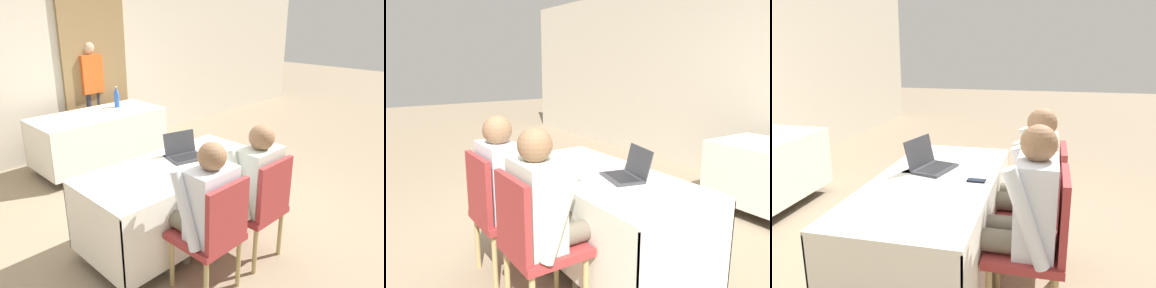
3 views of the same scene
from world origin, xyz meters
The scene contains 10 objects.
ground_plane centered at (0.00, 0.00, 0.00)m, with size 24.00×24.00×0.00m, color gray.
conference_table_near centered at (0.00, 0.00, 0.55)m, with size 1.69×0.79×0.72m.
laptop centered at (0.19, 0.08, 0.76)m, with size 0.37×0.33×0.22m.
cell_phone centered at (0.02, -0.28, 0.73)m, with size 0.07×0.12×0.01m.
paper_beside_laptop centered at (0.19, 0.12, 0.72)m, with size 0.25×0.32×0.00m.
paper_centre_table centered at (0.10, 0.10, 0.72)m, with size 0.32×0.36×0.00m.
chair_near_left centered at (-0.28, -0.70, 0.51)m, with size 0.44×0.44×0.91m.
chair_near_right centered at (0.28, -0.70, 0.51)m, with size 0.44×0.44×0.91m.
person_checkered_shirt centered at (-0.28, -0.60, 0.67)m, with size 0.50×0.52×1.17m.
person_white_shirt centered at (0.28, -0.60, 0.67)m, with size 0.50×0.52×1.17m.
Camera 2 is at (2.10, -1.59, 1.53)m, focal length 35.00 mm.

